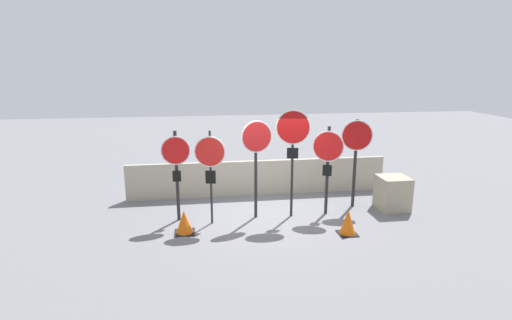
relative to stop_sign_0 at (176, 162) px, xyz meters
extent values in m
plane|color=slate|center=(2.27, 0.05, -1.49)|extent=(40.00, 40.00, 0.00)
cube|color=#A89E89|center=(2.27, 1.69, -0.98)|extent=(7.59, 0.12, 1.03)
cylinder|color=black|center=(0.00, 0.04, -0.38)|extent=(0.08, 0.08, 2.24)
cylinder|color=white|center=(0.00, -0.02, 0.28)|extent=(0.70, 0.03, 0.70)
cylinder|color=red|center=(0.00, -0.04, 0.28)|extent=(0.64, 0.03, 0.64)
cube|color=black|center=(0.00, -0.02, -0.35)|extent=(0.20, 0.02, 0.27)
cylinder|color=black|center=(0.81, -0.28, -0.36)|extent=(0.05, 0.05, 2.27)
cylinder|color=white|center=(0.80, -0.33, 0.29)|extent=(0.72, 0.15, 0.73)
cylinder|color=red|center=(0.79, -0.35, 0.29)|extent=(0.67, 0.14, 0.67)
cube|color=black|center=(0.80, -0.33, -0.32)|extent=(0.24, 0.07, 0.32)
cylinder|color=black|center=(1.91, -0.05, -0.34)|extent=(0.07, 0.07, 2.30)
cylinder|color=white|center=(1.93, -0.11, 0.58)|extent=(0.77, 0.18, 0.78)
cylinder|color=red|center=(1.93, -0.13, 0.58)|extent=(0.71, 0.17, 0.72)
cylinder|color=black|center=(2.82, -0.10, -0.21)|extent=(0.06, 0.06, 2.57)
cylinder|color=white|center=(2.81, -0.16, 0.79)|extent=(0.83, 0.18, 0.84)
cylinder|color=#AD0F0F|center=(2.80, -0.17, 0.79)|extent=(0.77, 0.17, 0.78)
cube|color=black|center=(2.81, -0.16, 0.16)|extent=(0.28, 0.07, 0.27)
cylinder|color=black|center=(3.74, -0.07, -0.36)|extent=(0.08, 0.08, 2.27)
cylinder|color=white|center=(3.71, -0.13, 0.29)|extent=(0.72, 0.33, 0.78)
cylinder|color=red|center=(3.70, -0.15, 0.29)|extent=(0.67, 0.31, 0.72)
cube|color=black|center=(3.71, -0.13, -0.32)|extent=(0.22, 0.11, 0.28)
cylinder|color=black|center=(4.63, 0.36, -0.31)|extent=(0.08, 0.08, 2.37)
cylinder|color=white|center=(4.62, 0.29, 0.47)|extent=(0.79, 0.23, 0.81)
cylinder|color=#AD0F0F|center=(4.61, 0.28, 0.47)|extent=(0.73, 0.21, 0.75)
cube|color=black|center=(3.83, -1.37, -1.48)|extent=(0.42, 0.42, 0.02)
cone|color=#E05B0C|center=(3.83, -1.37, -1.19)|extent=(0.35, 0.35, 0.56)
cube|color=black|center=(0.16, -0.78, -1.48)|extent=(0.46, 0.46, 0.02)
cone|color=#E05B0C|center=(0.16, -0.78, -1.21)|extent=(0.38, 0.38, 0.52)
cube|color=#9E937A|center=(5.57, -0.02, -1.05)|extent=(0.75, 0.75, 0.89)
camera|label=1|loc=(0.55, -9.41, 2.30)|focal=28.00mm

